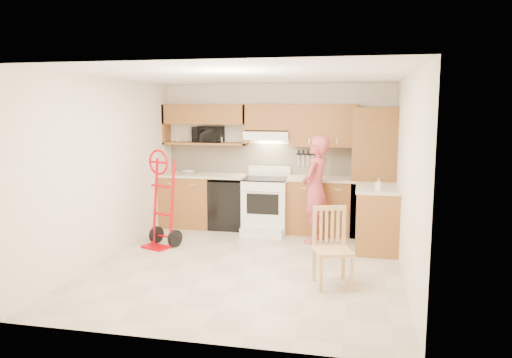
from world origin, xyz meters
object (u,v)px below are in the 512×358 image
(dining_chair, at_px, (333,248))
(range, at_px, (266,201))
(hand_truck, at_px, (160,203))
(microwave, at_px, (208,134))
(person, at_px, (316,190))

(dining_chair, bearing_deg, range, 100.51)
(hand_truck, distance_m, dining_chair, 2.90)
(microwave, relative_size, dining_chair, 0.54)
(hand_truck, bearing_deg, dining_chair, -1.38)
(hand_truck, height_order, dining_chair, hand_truck)
(hand_truck, bearing_deg, person, 40.44)
(microwave, bearing_deg, dining_chair, -44.40)
(microwave, height_order, hand_truck, microwave)
(microwave, xyz_separation_m, range, (1.09, -0.31, -1.09))
(range, height_order, dining_chair, range)
(range, bearing_deg, hand_truck, -139.53)
(microwave, relative_size, range, 0.46)
(person, bearing_deg, hand_truck, -53.93)
(range, distance_m, hand_truck, 1.84)
(range, relative_size, dining_chair, 1.16)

